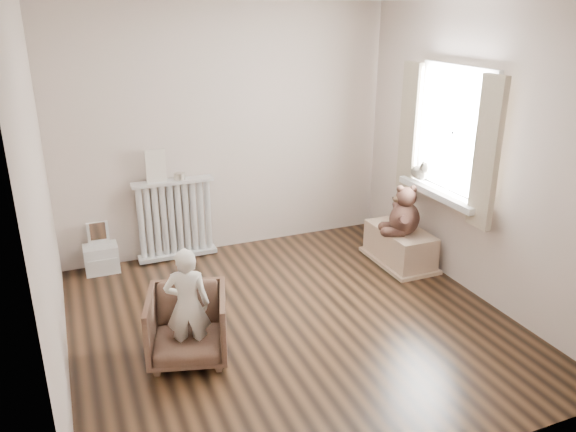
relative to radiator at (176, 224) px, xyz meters
name	(u,v)px	position (x,y,z in m)	size (l,w,h in m)	color
floor	(292,322)	(0.63, -1.68, -0.39)	(3.60, 3.60, 0.01)	black
back_wall	(226,132)	(0.63, 0.12, 0.91)	(3.60, 0.02, 2.60)	beige
front_wall	(431,273)	(0.63, -3.48, 0.91)	(3.60, 0.02, 2.60)	beige
left_wall	(42,207)	(-1.17, -1.68, 0.91)	(0.02, 3.60, 2.60)	beige
right_wall	(478,155)	(2.43, -1.68, 0.91)	(0.02, 3.60, 2.60)	beige
window	(455,132)	(2.39, -1.38, 1.06)	(0.03, 0.90, 1.10)	white
window_sill	(441,193)	(2.30, -1.38, 0.48)	(0.22, 1.10, 0.06)	silver
curtain_left	(487,154)	(2.28, -1.95, 1.00)	(0.06, 0.26, 1.30)	#BCAE92
curtain_right	(409,128)	(2.28, -0.81, 1.00)	(0.06, 0.26, 1.30)	#BCAE92
radiator	(176,224)	(0.00, 0.00, 0.00)	(0.83, 0.16, 0.88)	silver
paper_doll	(156,166)	(-0.16, 0.00, 0.65)	(0.20, 0.02, 0.34)	beige
tin_a	(180,176)	(0.08, 0.00, 0.52)	(0.11, 0.11, 0.07)	#A59E8C
toy_vanity	(100,247)	(-0.78, -0.03, -0.11)	(0.33, 0.24, 0.52)	silver
armchair	(188,326)	(-0.30, -1.84, -0.12)	(0.58, 0.60, 0.55)	brown
child	(187,305)	(-0.30, -1.89, 0.09)	(0.33, 0.22, 0.91)	white
toy_bench	(400,244)	(2.15, -0.99, -0.19)	(0.42, 0.79, 0.37)	#CAB092
teddy_bear	(405,206)	(2.11, -1.10, 0.28)	(0.41, 0.32, 0.50)	#341E17
plush_cat	(420,171)	(2.29, -1.03, 0.61)	(0.16, 0.26, 0.22)	slate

